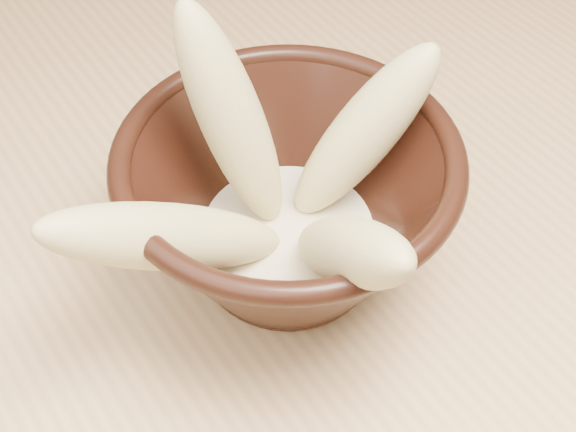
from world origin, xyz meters
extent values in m
cube|color=tan|center=(0.00, 0.00, 0.73)|extent=(1.20, 0.80, 0.04)
cylinder|color=tan|center=(0.54, 0.34, 0.35)|extent=(0.05, 0.05, 0.71)
cylinder|color=black|center=(0.06, -0.10, 0.76)|extent=(0.10, 0.10, 0.01)
cylinder|color=black|center=(0.06, -0.10, 0.78)|extent=(0.10, 0.10, 0.01)
torus|color=black|center=(0.06, -0.10, 0.87)|extent=(0.23, 0.23, 0.02)
cylinder|color=beige|center=(0.06, -0.10, 0.79)|extent=(0.13, 0.13, 0.02)
ellipsoid|color=#C9C077|center=(0.05, -0.06, 0.88)|extent=(0.08, 0.11, 0.18)
ellipsoid|color=#C9C077|center=(-0.02, -0.10, 0.85)|extent=(0.18, 0.05, 0.14)
ellipsoid|color=#C9C077|center=(0.13, -0.10, 0.86)|extent=(0.13, 0.08, 0.15)
ellipsoid|color=#C9C077|center=(0.06, -0.18, 0.86)|extent=(0.07, 0.16, 0.15)
camera|label=1|loc=(-0.14, -0.41, 1.23)|focal=50.00mm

